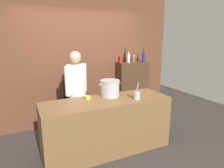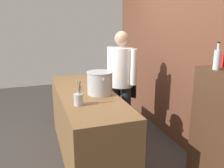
% 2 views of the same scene
% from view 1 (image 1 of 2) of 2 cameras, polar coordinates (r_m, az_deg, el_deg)
% --- Properties ---
extents(ground_plane, '(8.00, 8.00, 0.00)m').
position_cam_1_polar(ground_plane, '(3.62, -1.45, -18.27)').
color(ground_plane, '#383330').
extents(brick_back_panel, '(4.40, 0.10, 3.00)m').
position_cam_1_polar(brick_back_panel, '(4.42, -9.05, 8.00)').
color(brick_back_panel, brown).
rests_on(brick_back_panel, ground_plane).
extents(prep_counter, '(2.12, 0.70, 0.90)m').
position_cam_1_polar(prep_counter, '(3.41, -1.50, -11.80)').
color(prep_counter, brown).
rests_on(prep_counter, ground_plane).
extents(bar_cabinet, '(0.76, 0.32, 1.33)m').
position_cam_1_polar(bar_cabinet, '(4.86, 5.76, -1.45)').
color(bar_cabinet, '#472D1C').
rests_on(bar_cabinet, ground_plane).
extents(chef, '(0.46, 0.41, 1.66)m').
position_cam_1_polar(chef, '(3.69, -10.24, -1.54)').
color(chef, black).
rests_on(chef, ground_plane).
extents(stockpot_large, '(0.39, 0.33, 0.29)m').
position_cam_1_polar(stockpot_large, '(3.39, -0.56, -1.25)').
color(stockpot_large, '#B7BABF').
rests_on(stockpot_large, prep_counter).
extents(utensil_crock, '(0.10, 0.10, 0.29)m').
position_cam_1_polar(utensil_crock, '(3.27, 7.18, -3.17)').
color(utensil_crock, '#B7BABF').
rests_on(utensil_crock, prep_counter).
extents(butter_jar, '(0.09, 0.09, 0.06)m').
position_cam_1_polar(butter_jar, '(3.27, -6.97, -3.93)').
color(butter_jar, yellow).
rests_on(butter_jar, prep_counter).
extents(wine_bottle_olive, '(0.06, 0.06, 0.33)m').
position_cam_1_polar(wine_bottle_olive, '(4.75, 4.15, 7.93)').
color(wine_bottle_olive, '#475123').
rests_on(wine_bottle_olive, bar_cabinet).
extents(wine_bottle_clear, '(0.07, 0.07, 0.27)m').
position_cam_1_polar(wine_bottle_clear, '(4.57, 4.82, 7.44)').
color(wine_bottle_clear, silver).
rests_on(wine_bottle_clear, bar_cabinet).
extents(wine_bottle_cobalt, '(0.07, 0.07, 0.31)m').
position_cam_1_polar(wine_bottle_cobalt, '(4.79, 9.02, 7.71)').
color(wine_bottle_cobalt, navy).
rests_on(wine_bottle_cobalt, bar_cabinet).
extents(wine_glass_wide, '(0.07, 0.07, 0.16)m').
position_cam_1_polar(wine_glass_wide, '(4.75, 6.34, 7.76)').
color(wine_glass_wide, silver).
rests_on(wine_glass_wide, bar_cabinet).
extents(spice_tin_red, '(0.08, 0.08, 0.13)m').
position_cam_1_polar(spice_tin_red, '(4.69, 2.50, 7.11)').
color(spice_tin_red, red).
rests_on(spice_tin_red, bar_cabinet).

